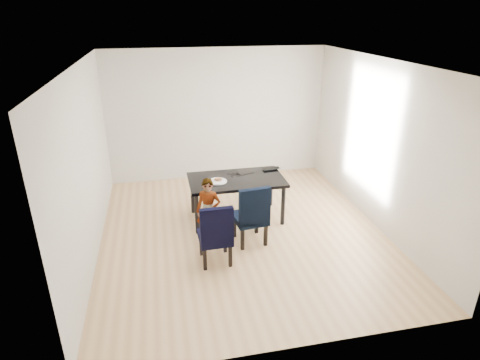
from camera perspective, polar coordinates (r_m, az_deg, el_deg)
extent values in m
cube|color=tan|center=(6.64, 0.36, -7.47)|extent=(4.50, 5.00, 0.01)
cube|color=white|center=(5.75, 0.43, 16.45)|extent=(4.50, 5.00, 0.01)
cube|color=silver|center=(8.43, -3.25, 9.20)|extent=(4.50, 0.01, 2.70)
cube|color=silver|center=(3.88, 8.30, -8.62)|extent=(4.50, 0.01, 2.70)
cube|color=white|center=(6.03, -21.06, 1.91)|extent=(0.01, 5.00, 2.70)
cube|color=silver|center=(6.88, 19.15, 4.71)|extent=(0.01, 5.00, 2.70)
cube|color=black|center=(6.89, -0.51, -2.67)|extent=(1.60, 0.90, 0.75)
cube|color=black|center=(5.72, -3.60, -7.41)|extent=(0.47, 0.48, 0.95)
cube|color=black|center=(6.17, 1.42, -4.71)|extent=(0.53, 0.55, 0.99)
imported|color=orange|center=(6.17, -4.49, -4.45)|extent=(0.45, 0.37, 1.05)
cylinder|color=white|center=(6.62, -3.19, -0.19)|extent=(0.35, 0.35, 0.02)
ellipsoid|color=#996036|center=(6.61, -3.14, 0.13)|extent=(0.15, 0.09, 0.06)
imported|color=black|center=(7.17, 4.30, 1.71)|extent=(0.34, 0.24, 0.02)
torus|color=black|center=(6.85, -0.59, 0.64)|extent=(0.20, 0.20, 0.01)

